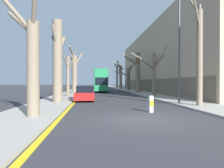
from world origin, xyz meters
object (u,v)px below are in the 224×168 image
at_px(street_tree_right_5, 117,76).
at_px(street_tree_right_0, 199,52).
at_px(parked_car_1, 87,92).
at_px(street_tree_right_2, 137,71).
at_px(traffic_bollard, 151,104).
at_px(street_tree_left_2, 68,73).
at_px(parked_car_0, 85,94).
at_px(street_tree_left_1, 57,60).
at_px(street_tree_left_3, 74,72).
at_px(street_tree_left_0, 31,60).
at_px(double_decker_bus, 100,80).
at_px(street_tree_right_4, 120,75).
at_px(street_tree_right_1, 154,72).
at_px(street_tree_right_3, 128,78).
at_px(lamp_post, 178,43).

bearing_deg(street_tree_right_5, street_tree_right_0, -89.99).
height_order(street_tree_right_5, parked_car_1, street_tree_right_5).
xyz_separation_m(street_tree_right_2, traffic_bollard, (-4.23, -22.55, -3.27)).
relative_size(street_tree_right_0, traffic_bollard, 8.90).
bearing_deg(street_tree_left_2, parked_car_0, -66.09).
bearing_deg(street_tree_left_1, street_tree_right_5, 76.47).
bearing_deg(parked_car_0, street_tree_left_1, -137.07).
bearing_deg(street_tree_left_3, street_tree_left_0, -90.36).
distance_m(street_tree_left_3, traffic_bollard, 22.60).
bearing_deg(street_tree_left_1, street_tree_left_0, -90.06).
xyz_separation_m(street_tree_left_0, double_decker_bus, (4.62, 29.52, -0.60)).
bearing_deg(street_tree_right_0, street_tree_left_0, -161.51).
relative_size(street_tree_right_5, double_decker_bus, 0.73).
height_order(street_tree_right_2, street_tree_right_4, street_tree_right_4).
height_order(street_tree_right_2, parked_car_0, street_tree_right_2).
height_order(parked_car_0, parked_car_1, parked_car_0).
distance_m(street_tree_left_1, street_tree_left_2, 7.47).
distance_m(street_tree_right_2, double_decker_bus, 8.53).
height_order(street_tree_left_1, street_tree_left_3, street_tree_left_3).
bearing_deg(street_tree_left_2, street_tree_right_1, -6.29).
bearing_deg(street_tree_right_1, street_tree_left_2, 173.71).
relative_size(street_tree_right_2, street_tree_right_4, 0.87).
bearing_deg(street_tree_right_4, street_tree_left_2, -110.07).
xyz_separation_m(street_tree_right_3, double_decker_bus, (-6.52, -4.49, -0.39)).
bearing_deg(lamp_post, street_tree_left_1, 167.57).
bearing_deg(street_tree_right_3, lamp_post, -91.79).
xyz_separation_m(street_tree_left_2, parked_car_1, (2.31, 0.53, -2.35)).
xyz_separation_m(street_tree_left_3, parked_car_0, (2.23, -12.96, -2.84)).
xyz_separation_m(street_tree_right_5, parked_car_1, (-8.74, -38.19, -3.31)).
xyz_separation_m(street_tree_left_0, street_tree_right_1, (10.81, 13.92, 0.17)).
relative_size(street_tree_right_2, parked_car_1, 1.80).
distance_m(street_tree_right_0, lamp_post, 2.14).
distance_m(street_tree_left_3, lamp_post, 20.20).
height_order(lamp_post, traffic_bollard, lamp_post).
distance_m(parked_car_0, lamp_post, 10.06).
height_order(street_tree_left_0, street_tree_left_2, street_tree_left_0).
height_order(street_tree_left_2, traffic_bollard, street_tree_left_2).
height_order(double_decker_bus, parked_car_1, double_decker_bus).
xyz_separation_m(street_tree_left_2, traffic_bollard, (6.70, -13.65, -2.47)).
bearing_deg(street_tree_left_2, street_tree_right_5, 74.06).
height_order(double_decker_bus, lamp_post, lamp_post).
bearing_deg(street_tree_left_0, parked_car_1, 81.37).
height_order(street_tree_right_2, parked_car_1, street_tree_right_2).
relative_size(street_tree_left_2, parked_car_0, 1.42).
distance_m(street_tree_left_1, double_decker_bus, 22.37).
distance_m(street_tree_left_1, street_tree_right_5, 47.45).
relative_size(street_tree_right_2, double_decker_bus, 0.60).
height_order(street_tree_right_2, traffic_bollard, street_tree_right_2).
xyz_separation_m(street_tree_right_0, street_tree_right_4, (-0.39, 40.60, -0.21)).
height_order(street_tree_right_0, lamp_post, lamp_post).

